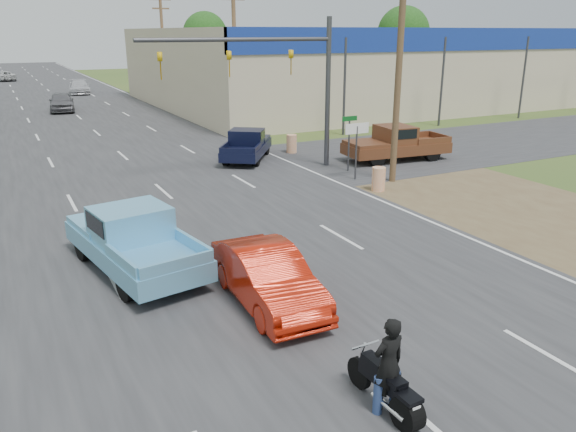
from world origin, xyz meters
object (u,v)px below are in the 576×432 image
brown_pickup (394,143)px  distant_car_white (5,76)px  blue_pickup (132,238)px  navy_pickup (247,144)px  red_convertible (268,278)px  distant_car_grey (62,102)px  rider (388,369)px  motorcycle (388,390)px  distant_car_silver (80,87)px

brown_pickup → distant_car_white: 65.68m
blue_pickup → navy_pickup: bearing=44.1°
red_convertible → brown_pickup: bearing=44.4°
brown_pickup → navy_pickup: bearing=66.6°
red_convertible → brown_pickup: brown_pickup is taller
brown_pickup → distant_car_grey: bearing=31.0°
distant_car_white → rider: bearing=84.5°
brown_pickup → distant_car_white: brown_pickup is taller
blue_pickup → motorcycle: bearing=-83.0°
navy_pickup → distant_car_grey: size_ratio=1.04×
blue_pickup → navy_pickup: 14.37m
motorcycle → blue_pickup: bearing=104.6°
red_convertible → blue_pickup: size_ratio=0.75×
blue_pickup → distant_car_silver: size_ratio=1.15×
distant_car_silver → distant_car_white: 22.88m
brown_pickup → distant_car_white: bearing=20.2°
rider → blue_pickup: size_ratio=0.30×
navy_pickup → distant_car_white: navy_pickup is taller
blue_pickup → navy_pickup: blue_pickup is taller
distant_car_silver → motorcycle: bearing=-86.8°
brown_pickup → distant_car_silver: bearing=18.9°
motorcycle → distant_car_silver: (3.09, 57.94, 0.28)m
rider → distant_car_silver: 57.99m
brown_pickup → distant_car_silver: 42.83m
red_convertible → navy_pickup: (6.10, 15.27, 0.08)m
motorcycle → blue_pickup: size_ratio=0.34×
navy_pickup → blue_pickup: bearing=-91.0°
navy_pickup → motorcycle: bearing=-71.5°
brown_pickup → distant_car_white: (-16.00, 63.70, -0.26)m
motorcycle → rider: rider is taller
blue_pickup → distant_car_grey: size_ratio=1.22×
navy_pickup → distant_car_grey: 24.85m
red_convertible → distant_car_white: (-3.32, 75.24, -0.06)m
motorcycle → distant_car_white: (-3.41, 79.88, 0.20)m
red_convertible → navy_pickup: navy_pickup is taller
rider → distant_car_silver: (3.09, 57.90, -0.13)m
blue_pickup → distant_car_grey: (2.20, 35.63, -0.12)m
motorcycle → brown_pickup: (12.59, 16.18, 0.47)m
distant_car_grey → distant_car_silver: (3.38, 14.00, -0.08)m
rider → distant_car_white: bearing=-89.6°
distant_car_white → distant_car_silver: bearing=98.5°
blue_pickup → brown_pickup: (15.08, 7.87, -0.01)m
red_convertible → distant_car_silver: 53.40m
rider → blue_pickup: blue_pickup is taller
rider → navy_pickup: bearing=-108.9°
rider → distant_car_white: 79.92m
blue_pickup → distant_car_white: size_ratio=1.24×
rider → distant_car_silver: size_ratio=0.34×
brown_pickup → red_convertible: bearing=138.4°
motorcycle → navy_pickup: (6.01, 19.91, 0.35)m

